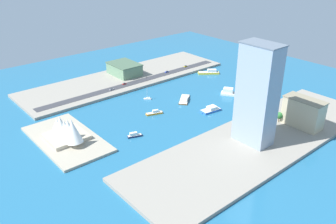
% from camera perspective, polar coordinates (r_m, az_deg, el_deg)
% --- Properties ---
extents(ground_plane, '(440.00, 440.00, 0.00)m').
position_cam_1_polar(ground_plane, '(343.31, 1.98, 1.15)').
color(ground_plane, '#23668E').
extents(quay_west, '(70.00, 240.00, 2.61)m').
position_cam_1_polar(quay_west, '(288.92, 14.35, -4.44)').
color(quay_west, gray).
rests_on(quay_west, ground_plane).
extents(quay_east, '(70.00, 240.00, 2.61)m').
position_cam_1_polar(quay_east, '(410.47, -6.70, 5.38)').
color(quay_east, gray).
rests_on(quay_east, ground_plane).
extents(peninsula_point, '(80.95, 42.59, 2.00)m').
position_cam_1_polar(peninsula_point, '(293.66, -15.89, -4.19)').
color(peninsula_point, '#A89E89').
rests_on(peninsula_point, ground_plane).
extents(road_strip, '(10.16, 228.00, 0.15)m').
position_cam_1_polar(road_strip, '(394.23, -5.05, 4.81)').
color(road_strip, '#38383D').
rests_on(road_strip, quay_east).
extents(patrol_launch_navy, '(6.85, 12.73, 4.15)m').
position_cam_1_polar(patrol_launch_navy, '(288.01, -5.39, -3.71)').
color(patrol_launch_navy, '#1E284C').
rests_on(patrol_launch_navy, ground_plane).
extents(water_taxi_orange, '(8.78, 16.20, 4.02)m').
position_cam_1_polar(water_taxi_orange, '(324.27, -2.19, -0.14)').
color(water_taxi_orange, orange).
rests_on(water_taxi_orange, ground_plane).
extents(sailboat_small_white, '(6.50, 7.47, 13.06)m').
position_cam_1_polar(sailboat_small_white, '(355.08, -3.29, 2.16)').
color(sailboat_small_white, white).
rests_on(sailboat_small_white, ground_plane).
extents(ferry_white_commuter, '(22.72, 19.25, 6.97)m').
position_cam_1_polar(ferry_white_commuter, '(370.60, 9.91, 3.10)').
color(ferry_white_commuter, silver).
rests_on(ferry_white_commuter, ground_plane).
extents(ferry_yellow_fast, '(20.26, 23.55, 5.42)m').
position_cam_1_polar(ferry_yellow_fast, '(428.30, 6.65, 6.34)').
color(ferry_yellow_fast, yellow).
rests_on(ferry_yellow_fast, ground_plane).
extents(catamaran_blue, '(11.04, 20.71, 4.62)m').
position_cam_1_polar(catamaran_blue, '(332.09, 6.88, 0.41)').
color(catamaran_blue, blue).
rests_on(catamaran_blue, ground_plane).
extents(barge_flat_brown, '(22.00, 23.85, 3.32)m').
position_cam_1_polar(barge_flat_brown, '(352.45, 2.61, 2.04)').
color(barge_flat_brown, brown).
rests_on(barge_flat_brown, ground_plane).
extents(terminal_long_green, '(37.33, 27.74, 13.15)m').
position_cam_1_polar(terminal_long_green, '(417.34, -6.98, 6.87)').
color(terminal_long_green, slate).
rests_on(terminal_long_green, quay_east).
extents(tower_tall_glass, '(29.21, 17.57, 76.84)m').
position_cam_1_polar(tower_tall_glass, '(267.98, 14.05, 2.66)').
color(tower_tall_glass, '#8C9EB2').
rests_on(tower_tall_glass, quay_west).
extents(office_block_beige, '(32.92, 15.59, 24.29)m').
position_cam_1_polar(office_block_beige, '(313.99, 20.77, -0.08)').
color(office_block_beige, '#C6B793').
rests_on(office_block_beige, quay_west).
extents(taxi_yellow_cab, '(1.94, 4.69, 1.60)m').
position_cam_1_polar(taxi_yellow_cab, '(441.75, 2.82, 7.31)').
color(taxi_yellow_cab, black).
rests_on(taxi_yellow_cab, road_strip).
extents(sedan_silver, '(1.93, 4.48, 1.57)m').
position_cam_1_polar(sedan_silver, '(374.59, -9.00, 3.58)').
color(sedan_silver, black).
rests_on(sedan_silver, road_strip).
extents(hatchback_blue, '(1.99, 4.62, 1.62)m').
position_cam_1_polar(hatchback_blue, '(421.96, -0.20, 6.46)').
color(hatchback_blue, black).
rests_on(hatchback_blue, road_strip).
extents(pickup_red, '(2.10, 4.43, 1.55)m').
position_cam_1_polar(pickup_red, '(388.29, -7.01, 4.51)').
color(pickup_red, black).
rests_on(pickup_red, road_strip).
extents(traffic_light_waterfront, '(0.36, 0.36, 6.50)m').
position_cam_1_polar(traffic_light_waterfront, '(392.98, -3.40, 5.46)').
color(traffic_light_waterfront, black).
rests_on(traffic_light_waterfront, quay_east).
extents(opera_landmark, '(41.72, 29.70, 22.62)m').
position_cam_1_polar(opera_landmark, '(286.31, -15.80, -2.84)').
color(opera_landmark, '#BCAD93').
rests_on(opera_landmark, peninsula_point).
extents(park_tree_cluster, '(19.30, 14.72, 9.53)m').
position_cam_1_polar(park_tree_cluster, '(317.42, 19.02, -0.73)').
color(park_tree_cluster, brown).
rests_on(park_tree_cluster, quay_west).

